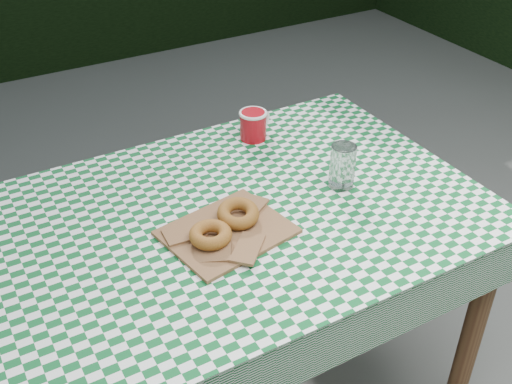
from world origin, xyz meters
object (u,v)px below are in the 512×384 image
table (234,318)px  coffee_mug (253,125)px  drinking_glass (342,166)px  paper_bag (227,231)px

table → coffee_mug: 0.58m
coffee_mug → drinking_glass: size_ratio=1.30×
drinking_glass → table: bearing=173.5°
drinking_glass → coffee_mug: bearing=103.2°
paper_bag → drinking_glass: (0.37, 0.04, 0.05)m
coffee_mug → table: bearing=-148.9°
paper_bag → coffee_mug: coffee_mug is taller
table → coffee_mug: size_ratio=8.04×
table → drinking_glass: 0.55m
table → paper_bag: bearing=-124.1°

